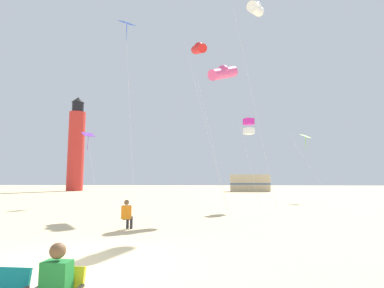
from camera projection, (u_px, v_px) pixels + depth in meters
The scene contains 11 objects.
ground at pixel (77, 264), 7.12m from camera, with size 200.00×200.00×0.00m, color beige.
kite_flyer_standing at pixel (127, 214), 12.08m from camera, with size 0.36×0.53×1.16m.
kite_box_magenta at pixel (249, 126), 22.13m from camera, with size 1.29×1.10×6.33m.
kite_tube_rainbow at pixel (223, 73), 19.85m from camera, with size 2.79×2.91×9.51m.
kite_diamond_blue at pixel (127, 32), 20.48m from camera, with size 1.36×1.36×12.56m.
kite_tube_white at pixel (256, 9), 20.75m from camera, with size 2.36×2.89×14.12m.
kite_tube_scarlet at pixel (199, 49), 24.34m from camera, with size 2.99×3.27×12.96m.
kite_diamond_violet at pixel (88, 137), 24.44m from camera, with size 1.54×1.54×5.72m.
kite_diamond_lime at pixel (306, 138), 29.68m from camera, with size 3.46×2.56×6.34m.
lighthouse_distant at pixel (76, 146), 54.66m from camera, with size 2.80×2.80×16.80m.
rv_van_tan at pixel (250, 183), 51.04m from camera, with size 6.44×2.34×2.80m.
Camera 1 is at (3.18, -7.18, 1.94)m, focal length 28.82 mm.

